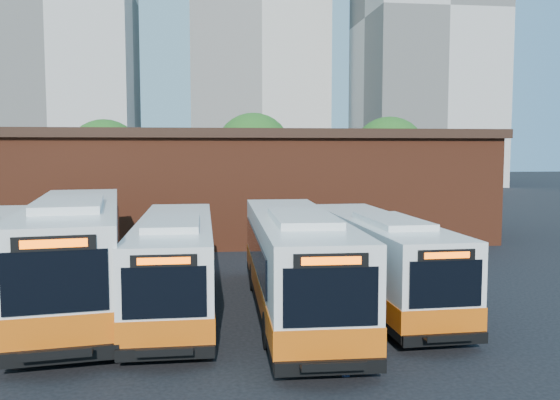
{
  "coord_description": "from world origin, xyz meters",
  "views": [
    {
      "loc": [
        -2.33,
        -16.47,
        5.38
      ],
      "look_at": [
        0.8,
        7.43,
        3.26
      ],
      "focal_mm": 38.0,
      "sensor_mm": 36.0,
      "label": 1
    }
  ],
  "objects": [
    {
      "name": "tower_right",
      "position": [
        30.0,
        68.0,
        24.34
      ],
      "size": [
        18.0,
        18.0,
        49.2
      ],
      "color": "beige",
      "rests_on": "ground"
    },
    {
      "name": "transit_worker",
      "position": [
        0.91,
        -3.05,
        0.99
      ],
      "size": [
        0.7,
        0.85,
        1.99
      ],
      "primitive_type": "imported",
      "rotation": [
        0.0,
        0.0,
        1.93
      ],
      "color": "black",
      "rests_on": "ground"
    },
    {
      "name": "bus_midwest",
      "position": [
        -3.26,
        3.35,
        1.45
      ],
      "size": [
        2.49,
        11.72,
        3.19
      ],
      "rotation": [
        0.0,
        0.0,
        -0.0
      ],
      "color": "silver",
      "rests_on": "ground"
    },
    {
      "name": "tree_mid",
      "position": [
        2.0,
        34.0,
        5.08
      ],
      "size": [
        6.56,
        6.56,
        8.36
      ],
      "color": "#382314",
      "rests_on": "ground"
    },
    {
      "name": "tree_east",
      "position": [
        13.0,
        31.0,
        4.83
      ],
      "size": [
        6.24,
        6.24,
        7.96
      ],
      "color": "#382314",
      "rests_on": "ground"
    },
    {
      "name": "ground",
      "position": [
        0.0,
        0.0,
        0.0
      ],
      "size": [
        220.0,
        220.0,
        0.0
      ],
      "primitive_type": "plane",
      "color": "black"
    },
    {
      "name": "tower_center",
      "position": [
        7.0,
        86.0,
        30.34
      ],
      "size": [
        22.0,
        20.0,
        61.2
      ],
      "color": "beige",
      "rests_on": "ground"
    },
    {
      "name": "bus_west",
      "position": [
        -6.67,
        4.24,
        1.71
      ],
      "size": [
        4.65,
        14.0,
        3.76
      ],
      "rotation": [
        0.0,
        0.0,
        0.14
      ],
      "color": "silver",
      "rests_on": "ground"
    },
    {
      "name": "bus_east",
      "position": [
        3.75,
        3.38,
        1.41
      ],
      "size": [
        2.64,
        11.5,
        3.11
      ],
      "rotation": [
        0.0,
        0.0,
        0.02
      ],
      "color": "silver",
      "rests_on": "ground"
    },
    {
      "name": "tree_west",
      "position": [
        -10.0,
        32.0,
        4.64
      ],
      "size": [
        6.0,
        6.0,
        7.65
      ],
      "color": "#382314",
      "rests_on": "ground"
    },
    {
      "name": "bus_mideast",
      "position": [
        0.64,
        2.27,
        1.55
      ],
      "size": [
        2.92,
        12.61,
        3.41
      ],
      "rotation": [
        0.0,
        0.0,
        -0.03
      ],
      "color": "silver",
      "rests_on": "ground"
    },
    {
      "name": "depot_building",
      "position": [
        0.0,
        20.0,
        3.26
      ],
      "size": [
        28.6,
        12.6,
        6.4
      ],
      "color": "maroon",
      "rests_on": "ground"
    }
  ]
}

